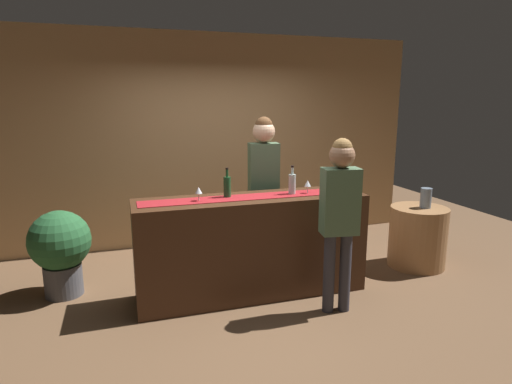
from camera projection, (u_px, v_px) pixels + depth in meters
ground_plane at (252, 293)px, 4.56m from camera, size 10.00×10.00×0.00m
back_wall at (212, 141)px, 6.03m from camera, size 6.00×0.12×2.90m
bar_counter at (252, 246)px, 4.45m from camera, size 2.37×0.60×1.04m
counter_runner_cloth at (252, 197)px, 4.34m from camera, size 2.25×0.28×0.01m
wine_bottle_clear at (292, 184)px, 4.45m from camera, size 0.07×0.07×0.30m
wine_bottle_green at (227, 186)px, 4.31m from camera, size 0.07×0.07×0.30m
wine_glass_near_customer at (199, 191)px, 4.14m from camera, size 0.07×0.07×0.14m
wine_glass_mid_counter at (308, 184)px, 4.48m from camera, size 0.07×0.07×0.14m
wine_glass_far_end at (342, 183)px, 4.54m from camera, size 0.07×0.07×0.14m
bartender at (264, 176)px, 4.96m from camera, size 0.36×0.26×1.83m
customer_sipping at (340, 208)px, 3.96m from camera, size 0.37×0.25×1.68m
round_side_table at (418, 237)px, 5.24m from camera, size 0.68×0.68×0.74m
vase_on_side_table at (426, 198)px, 5.13m from camera, size 0.13×0.13×0.24m
potted_plant_tall at (60, 247)px, 4.41m from camera, size 0.62×0.62×0.91m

